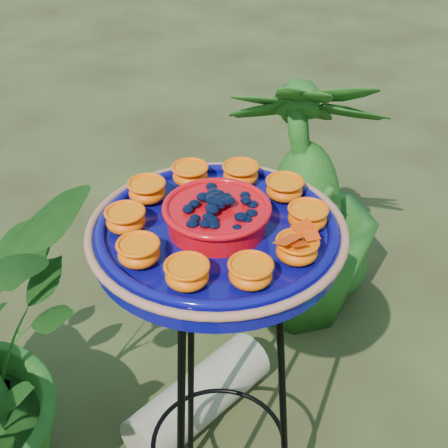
% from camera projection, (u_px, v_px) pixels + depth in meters
% --- Properties ---
extents(tripod_stand, '(0.45, 0.45, 0.97)m').
position_uv_depth(tripod_stand, '(218.00, 376.00, 1.46)').
color(tripod_stand, black).
rests_on(tripod_stand, ground).
extents(feeder_dish, '(0.62, 0.62, 0.12)m').
position_uv_depth(feeder_dish, '(217.00, 229.00, 1.22)').
color(feeder_dish, '#090861').
rests_on(feeder_dish, tripod_stand).
extents(driftwood_log, '(0.52, 0.18, 0.17)m').
position_uv_depth(driftwood_log, '(199.00, 397.00, 2.04)').
color(driftwood_log, tan).
rests_on(driftwood_log, ground).
extents(shrub_back_right, '(0.79, 0.79, 1.00)m').
position_uv_depth(shrub_back_right, '(304.00, 197.00, 2.27)').
color(shrub_back_right, '#184813').
rests_on(shrub_back_right, ground).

